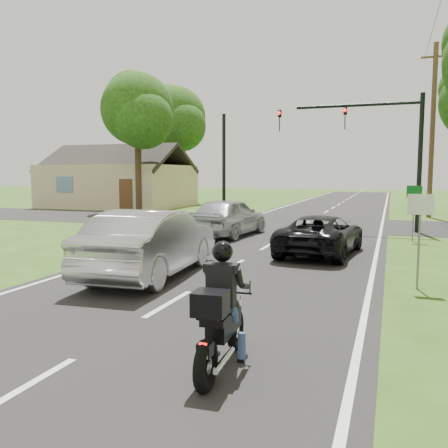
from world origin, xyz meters
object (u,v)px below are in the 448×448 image
at_px(motorcycle_rider, 221,320).
at_px(traffic_signal, 376,138).
at_px(silver_suv, 228,217).
at_px(silver_sedan, 152,243).
at_px(sign_white, 420,218).
at_px(dark_suv, 321,235).
at_px(sign_green, 414,199).
at_px(utility_pole_far, 432,130).

bearing_deg(motorcycle_rider, traffic_signal, 82.41).
bearing_deg(traffic_signal, silver_suv, -144.66).
distance_m(silver_sedan, sign_white, 6.33).
height_order(dark_suv, sign_green, sign_green).
bearing_deg(silver_sedan, traffic_signal, -116.44).
height_order(silver_sedan, silver_suv, silver_sedan).
bearing_deg(sign_white, traffic_signal, 97.05).
bearing_deg(sign_green, dark_suv, -125.01).
distance_m(traffic_signal, utility_pole_far, 8.55).
height_order(dark_suv, silver_sedan, silver_sedan).
height_order(sign_white, sign_green, same).
distance_m(dark_suv, utility_pole_far, 16.32).
xyz_separation_m(dark_suv, sign_green, (2.88, 4.12, 0.96)).
relative_size(dark_suv, silver_suv, 0.97).
distance_m(motorcycle_rider, utility_pole_far, 25.34).
height_order(silver_sedan, sign_green, sign_green).
bearing_deg(dark_suv, traffic_signal, -95.14).
bearing_deg(silver_sedan, motorcycle_rider, 122.60).
bearing_deg(silver_suv, traffic_signal, -138.88).
bearing_deg(sign_green, sign_white, -91.43).
bearing_deg(dark_suv, motorcycle_rider, 95.51).
xyz_separation_m(motorcycle_rider, sign_white, (2.66, 5.59, 0.92)).
bearing_deg(motorcycle_rider, sign_white, 61.45).
relative_size(silver_sedan, utility_pole_far, 0.51).
xyz_separation_m(silver_suv, sign_white, (6.90, -7.09, 0.79)).
bearing_deg(utility_pole_far, silver_sedan, -111.38).
bearing_deg(sign_green, traffic_signal, 117.38).
height_order(motorcycle_rider, silver_sedan, motorcycle_rider).
bearing_deg(traffic_signal, sign_white, -82.95).
bearing_deg(sign_white, motorcycle_rider, -115.41).
distance_m(motorcycle_rider, silver_sedan, 6.02).
xyz_separation_m(traffic_signal, sign_green, (1.56, -3.02, -2.54)).
relative_size(motorcycle_rider, sign_green, 0.94).
bearing_deg(dark_suv, silver_sedan, 57.85).
xyz_separation_m(silver_sedan, traffic_signal, (4.88, 11.77, 3.29)).
relative_size(traffic_signal, utility_pole_far, 0.64).
relative_size(utility_pole_far, sign_white, 4.71).
relative_size(dark_suv, silver_sedan, 0.89).
xyz_separation_m(dark_suv, traffic_signal, (1.32, 7.13, 3.50)).
xyz_separation_m(silver_suv, utility_pole_far, (8.40, 11.93, 4.28)).
bearing_deg(silver_suv, silver_sedan, 100.57).
bearing_deg(motorcycle_rider, sign_green, 75.00).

